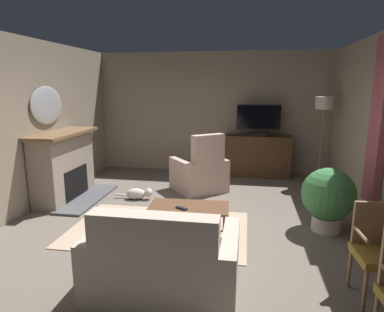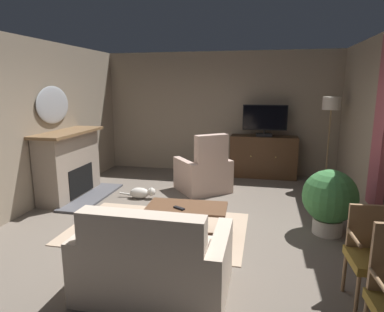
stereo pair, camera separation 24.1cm
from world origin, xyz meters
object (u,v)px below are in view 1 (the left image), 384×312
object	(u,v)px
armchair_beside_cabinet	(200,174)
cat	(138,194)
potted_plant_small_fern_corner	(328,196)
tv_remote	(182,208)
side_chair_nearest_door	(380,248)
coffee_table	(189,209)
wall_mirror_oval	(47,105)
television	(258,119)
fireplace	(65,167)
sofa_floral	(162,265)
floor_lamp	(324,111)
tv_cabinet	(257,157)

from	to	relation	value
armchair_beside_cabinet	cat	bearing A→B (deg)	-147.40
potted_plant_small_fern_corner	tv_remote	bearing A→B (deg)	-162.45
side_chair_nearest_door	potted_plant_small_fern_corner	xyz separation A→B (m)	(-0.14, 1.52, 0.00)
tv_remote	potted_plant_small_fern_corner	size ratio (longest dim) A/B	0.19
coffee_table	potted_plant_small_fern_corner	xyz separation A→B (m)	(1.90, 0.49, 0.12)
wall_mirror_oval	television	distance (m)	4.27
fireplace	armchair_beside_cabinet	xyz separation A→B (m)	(2.34, 0.83, -0.24)
wall_mirror_oval	armchair_beside_cabinet	distance (m)	3.03
fireplace	sofa_floral	bearing A→B (deg)	-45.91
armchair_beside_cabinet	television	bearing A→B (deg)	48.70
side_chair_nearest_door	cat	bearing A→B (deg)	143.51
television	tv_remote	distance (m)	3.66
side_chair_nearest_door	potted_plant_small_fern_corner	world-z (taller)	side_chair_nearest_door
cat	tv_remote	bearing A→B (deg)	-53.34
potted_plant_small_fern_corner	floor_lamp	size ratio (longest dim) A/B	0.50
tv_cabinet	television	distance (m)	0.86
fireplace	tv_remote	distance (m)	2.73
wall_mirror_oval	cat	world-z (taller)	wall_mirror_oval
cat	potted_plant_small_fern_corner	bearing A→B (deg)	-15.51
cat	sofa_floral	bearing A→B (deg)	-67.05
coffee_table	armchair_beside_cabinet	world-z (taller)	armchair_beside_cabinet
fireplace	coffee_table	xyz separation A→B (m)	(2.47, -1.17, -0.20)
tv_remote	potted_plant_small_fern_corner	xyz separation A→B (m)	(1.97, 0.62, 0.07)
coffee_table	sofa_floral	size ratio (longest dim) A/B	0.76
wall_mirror_oval	sofa_floral	bearing A→B (deg)	-43.15
tv_remote	cat	xyz separation A→B (m)	(-1.10, 1.47, -0.34)
wall_mirror_oval	tv_remote	distance (m)	3.20
sofa_floral	television	bearing A→B (deg)	77.64
tv_cabinet	tv_remote	distance (m)	3.61
television	sofa_floral	bearing A→B (deg)	-102.36
tv_remote	potted_plant_small_fern_corner	world-z (taller)	potted_plant_small_fern_corner
fireplace	sofa_floral	distance (m)	3.52
wall_mirror_oval	tv_cabinet	distance (m)	4.46
fireplace	television	distance (m)	4.10
television	floor_lamp	distance (m)	1.34
wall_mirror_oval	potted_plant_small_fern_corner	distance (m)	4.81
wall_mirror_oval	cat	bearing A→B (deg)	6.21
television	armchair_beside_cabinet	bearing A→B (deg)	-131.30
side_chair_nearest_door	television	bearing A→B (deg)	103.78
coffee_table	potted_plant_small_fern_corner	bearing A→B (deg)	14.51
tv_remote	side_chair_nearest_door	distance (m)	2.29
armchair_beside_cabinet	coffee_table	bearing A→B (deg)	-86.43
potted_plant_small_fern_corner	floor_lamp	distance (m)	2.62
cat	floor_lamp	world-z (taller)	floor_lamp
tv_cabinet	coffee_table	world-z (taller)	tv_cabinet
tv_cabinet	cat	size ratio (longest dim) A/B	2.11
cat	coffee_table	bearing A→B (deg)	-48.99
tv_cabinet	sofa_floral	size ratio (longest dim) A/B	1.01
television	floor_lamp	world-z (taller)	floor_lamp
floor_lamp	tv_remote	bearing A→B (deg)	-127.56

